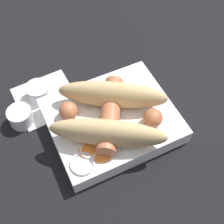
# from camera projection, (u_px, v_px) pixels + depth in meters

# --- Properties ---
(ground_plane) EXTENTS (3.00, 3.00, 0.00)m
(ground_plane) POSITION_uv_depth(u_px,v_px,m) (112.00, 125.00, 0.55)
(ground_plane) COLOR black
(food_tray) EXTENTS (0.21, 0.17, 0.03)m
(food_tray) POSITION_uv_depth(u_px,v_px,m) (112.00, 120.00, 0.54)
(food_tray) COLOR white
(food_tray) RESTS_ON ground_plane
(bread_roll) EXTENTS (0.21, 0.19, 0.05)m
(bread_roll) POSITION_uv_depth(u_px,v_px,m) (110.00, 113.00, 0.50)
(bread_roll) COLOR tan
(bread_roll) RESTS_ON food_tray
(sausage) EXTENTS (0.15, 0.13, 0.03)m
(sausage) POSITION_uv_depth(u_px,v_px,m) (110.00, 114.00, 0.51)
(sausage) COLOR #B26642
(sausage) RESTS_ON food_tray
(pickled_veggies) EXTENTS (0.08, 0.07, 0.00)m
(pickled_veggies) POSITION_uv_depth(u_px,v_px,m) (89.00, 154.00, 0.48)
(pickled_veggies) COLOR orange
(pickled_veggies) RESTS_ON food_tray
(napkin) EXTENTS (0.11, 0.11, 0.00)m
(napkin) POSITION_uv_depth(u_px,v_px,m) (46.00, 98.00, 0.58)
(napkin) COLOR white
(napkin) RESTS_ON ground_plane
(condiment_cup_near) EXTENTS (0.04, 0.04, 0.03)m
(condiment_cup_near) POSITION_uv_depth(u_px,v_px,m) (39.00, 93.00, 0.57)
(condiment_cup_near) COLOR white
(condiment_cup_near) RESTS_ON ground_plane
(condiment_cup_far) EXTENTS (0.04, 0.04, 0.03)m
(condiment_cup_far) POSITION_uv_depth(u_px,v_px,m) (21.00, 117.00, 0.54)
(condiment_cup_far) COLOR white
(condiment_cup_far) RESTS_ON ground_plane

